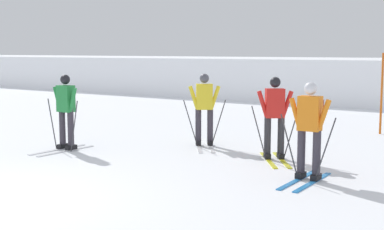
# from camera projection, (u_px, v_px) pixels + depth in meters

# --- Properties ---
(far_snow_ridge) EXTENTS (80.00, 8.15, 1.88)m
(far_snow_ridge) POSITION_uv_depth(u_px,v_px,m) (375.00, 80.00, 24.13)
(far_snow_ridge) COLOR white
(far_snow_ridge) RESTS_ON ground
(skier_orange) EXTENTS (1.00, 1.61, 1.71)m
(skier_orange) POSITION_uv_depth(u_px,v_px,m) (310.00, 126.00, 9.23)
(skier_orange) COLOR #237AC6
(skier_orange) RESTS_ON ground
(skier_yellow) EXTENTS (1.26, 1.50, 1.71)m
(skier_yellow) POSITION_uv_depth(u_px,v_px,m) (204.00, 107.00, 12.56)
(skier_yellow) COLOR silver
(skier_yellow) RESTS_ON ground
(skier_green) EXTENTS (1.00, 1.61, 1.71)m
(skier_green) POSITION_uv_depth(u_px,v_px,m) (66.00, 110.00, 12.06)
(skier_green) COLOR silver
(skier_green) RESTS_ON ground
(skier_red) EXTENTS (1.25, 1.50, 1.71)m
(skier_red) POSITION_uv_depth(u_px,v_px,m) (274.00, 113.00, 11.03)
(skier_red) COLOR gold
(skier_red) RESTS_ON ground
(trail_marker_pole) EXTENTS (0.06, 0.06, 2.19)m
(trail_marker_pole) POSITION_uv_depth(u_px,v_px,m) (382.00, 94.00, 14.36)
(trail_marker_pole) COLOR #C65614
(trail_marker_pole) RESTS_ON ground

